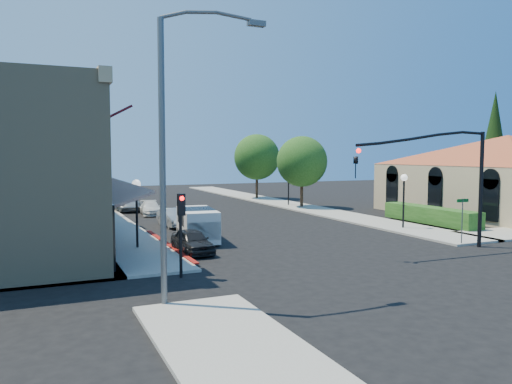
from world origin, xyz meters
name	(u,v)px	position (x,y,z in m)	size (l,w,h in m)	color
ground	(371,267)	(0.00, 0.00, 0.00)	(120.00, 120.00, 0.00)	black
sidewalk_left	(93,210)	(-8.75, 27.00, 0.06)	(3.50, 50.00, 0.12)	gray
sidewalk_right	(277,202)	(8.75, 27.00, 0.06)	(3.50, 50.00, 0.12)	gray
curb_red_strip	(168,247)	(-6.90, 8.00, 0.00)	(0.25, 10.00, 0.06)	maroon
yellow_stucco_building	(2,168)	(-15.50, 26.00, 3.80)	(10.00, 12.00, 7.60)	tan
pink_stucco_building	(10,168)	(-15.50, 38.00, 3.50)	(10.00, 12.00, 7.00)	tan
mission_building	(507,168)	(21.99, 11.50, 3.75)	(30.12, 30.12, 6.40)	tan
hedge	(430,225)	(11.70, 9.00, 0.00)	(1.40, 8.00, 1.10)	#1A4614
conifer_far	(494,139)	(28.00, 18.00, 6.36)	(3.20, 3.20, 11.00)	#352315
street_tree_a	(302,162)	(8.80, 22.00, 4.19)	(4.56, 4.56, 6.48)	#352315
street_tree_b	(257,157)	(8.80, 32.00, 4.54)	(4.94, 4.94, 7.02)	#352315
signal_mast_arm	(450,169)	(5.86, 1.50, 4.09)	(8.01, 0.39, 6.00)	black
secondary_signal	(181,219)	(-8.00, 1.41, 2.32)	(0.28, 0.42, 3.32)	black
cobra_streetlight	(173,141)	(-9.15, -2.00, 5.27)	(3.60, 0.25, 9.31)	#595B5E
street_name_sign	(462,214)	(7.50, 2.20, 1.70)	(0.80, 0.06, 2.50)	#595B5E
lamppost_left_near	(137,196)	(-8.50, 8.00, 2.74)	(0.44, 0.44, 3.57)	black
lamppost_left_far	(103,182)	(-8.50, 22.00, 2.74)	(0.44, 0.44, 3.57)	black
lamppost_right_near	(404,187)	(8.50, 8.00, 2.74)	(0.44, 0.44, 3.57)	black
lamppost_right_far	(289,177)	(8.50, 24.00, 2.74)	(0.44, 0.44, 3.57)	black
white_van	(198,223)	(-5.03, 8.91, 1.05)	(2.29, 4.31, 1.82)	silver
parked_car_a	(192,241)	(-6.20, 6.00, 0.59)	(1.39, 3.46, 1.18)	black
parked_car_b	(173,218)	(-4.80, 15.23, 0.60)	(1.27, 3.65, 1.20)	#A3A6A8
parked_car_c	(151,208)	(-4.80, 22.28, 0.54)	(1.51, 3.72, 1.08)	silver
parked_car_d	(125,204)	(-6.20, 26.00, 0.63)	(2.11, 4.57, 1.27)	#9A9D9F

